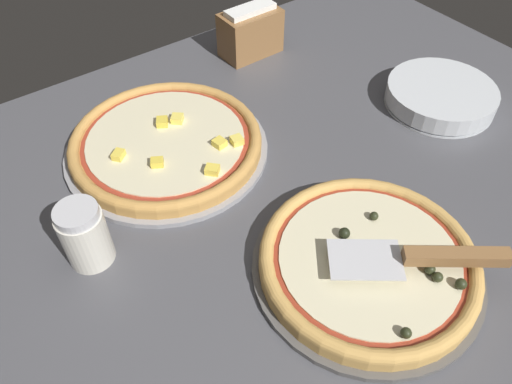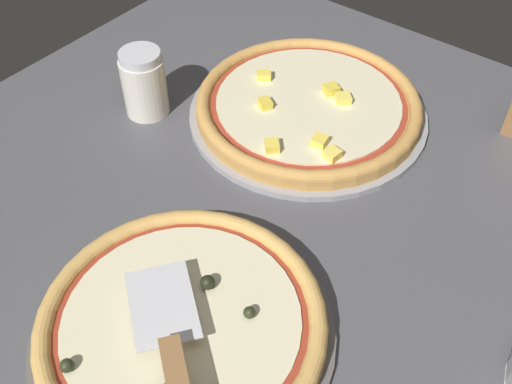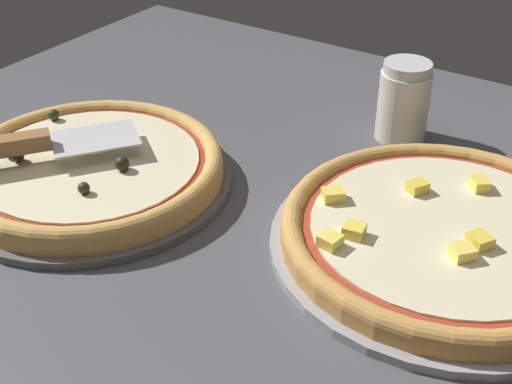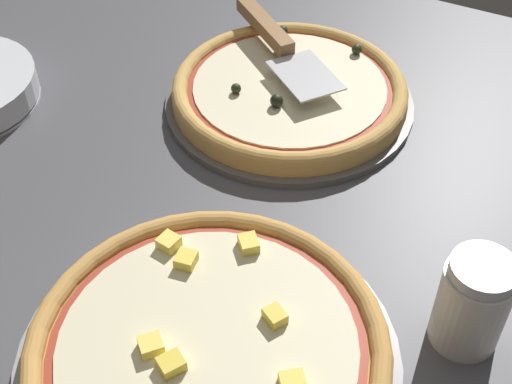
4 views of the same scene
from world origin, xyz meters
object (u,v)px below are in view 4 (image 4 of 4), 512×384
object	(u,v)px
pizza_back	(208,347)
parmesan_shaker	(472,303)
pizza_front	(289,90)
serving_spatula	(272,35)

from	to	relation	value
pizza_back	parmesan_shaker	bearing A→B (deg)	-145.60
pizza_front	pizza_back	world-z (taller)	pizza_front
pizza_back	parmesan_shaker	size ratio (longest dim) A/B	3.25
serving_spatula	parmesan_shaker	size ratio (longest dim) A/B	2.11
pizza_front	parmesan_shaker	bearing A→B (deg)	140.43
parmesan_shaker	pizza_front	bearing A→B (deg)	-39.57
pizza_front	serving_spatula	size ratio (longest dim) A/B	1.42
pizza_back	parmesan_shaker	distance (cm)	25.42
pizza_back	parmesan_shaker	xyz separation A→B (cm)	(-20.83, -14.27, 2.91)
pizza_front	parmesan_shaker	world-z (taller)	parmesan_shaker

